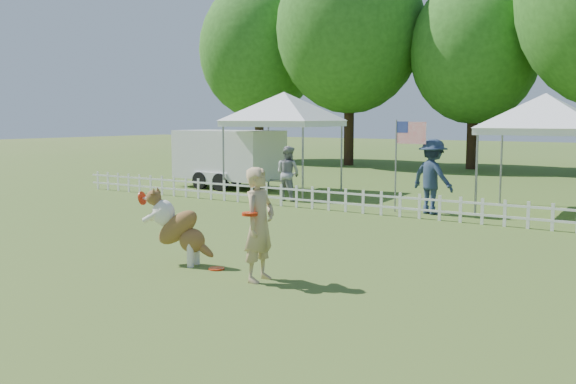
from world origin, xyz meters
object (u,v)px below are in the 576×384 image
object	(u,v)px
frisbee_on_turf	(217,269)
canopy_tent_right	(543,155)
canopy_tent_left	(284,144)
spectator_b	(432,177)
dog	(179,228)
handler	(259,225)
flag_pole	(396,166)
spectator_a	(288,173)
cargo_trailer	(229,158)

from	to	relation	value
frisbee_on_turf	canopy_tent_right	xyz separation A→B (m)	(2.90, 9.27, 1.46)
frisbee_on_turf	canopy_tent_left	bearing A→B (deg)	118.34
canopy_tent_right	frisbee_on_turf	bearing A→B (deg)	-110.13
frisbee_on_turf	spectator_b	xyz separation A→B (m)	(0.65, 7.57, 0.93)
canopy_tent_right	spectator_b	xyz separation A→B (m)	(-2.24, -1.71, -0.53)
dog	canopy_tent_right	world-z (taller)	canopy_tent_right
handler	spectator_b	bearing A→B (deg)	-0.70
dog	canopy_tent_right	bearing A→B (deg)	54.19
flag_pole	canopy_tent_left	bearing A→B (deg)	164.71
frisbee_on_turf	spectator_a	distance (m)	8.66
handler	spectator_a	world-z (taller)	handler
cargo_trailer	spectator_b	xyz separation A→B (m)	(8.10, -1.95, -0.07)
handler	dog	xyz separation A→B (m)	(-1.73, 0.12, -0.23)
frisbee_on_turf	canopy_tent_left	size ratio (longest dim) A/B	0.08
cargo_trailer	handler	bearing A→B (deg)	-46.63
dog	cargo_trailer	world-z (taller)	cargo_trailer
dog	cargo_trailer	size ratio (longest dim) A/B	0.27
spectator_a	canopy_tent_right	bearing A→B (deg)	-160.46
handler	spectator_a	distance (m)	9.27
handler	spectator_a	size ratio (longest dim) A/B	1.06
frisbee_on_turf	spectator_b	distance (m)	7.65
frisbee_on_turf	canopy_tent_left	world-z (taller)	canopy_tent_left
canopy_tent_left	spectator_a	distance (m)	2.27
canopy_tent_left	spectator_b	xyz separation A→B (m)	(5.75, -1.88, -0.64)
flag_pole	spectator_a	size ratio (longest dim) A/B	1.48
flag_pole	spectator_a	bearing A→B (deg)	-177.72
canopy_tent_right	spectator_a	world-z (taller)	canopy_tent_right
flag_pole	spectator_a	xyz separation A→B (m)	(-3.53, 0.32, -0.38)
spectator_a	spectator_b	bearing A→B (deg)	-175.58
frisbee_on_turf	canopy_tent_right	size ratio (longest dim) A/B	0.09
canopy_tent_right	spectator_b	size ratio (longest dim) A/B	1.57
dog	spectator_a	bearing A→B (deg)	96.89
canopy_tent_left	cargo_trailer	bearing A→B (deg)	173.08
dog	canopy_tent_right	size ratio (longest dim) A/B	0.42
frisbee_on_turf	handler	bearing A→B (deg)	-10.78
frisbee_on_turf	spectator_b	world-z (taller)	spectator_b
frisbee_on_turf	cargo_trailer	bearing A→B (deg)	128.07
handler	flag_pole	distance (m)	7.72
frisbee_on_turf	canopy_tent_right	bearing A→B (deg)	72.66
canopy_tent_left	handler	bearing A→B (deg)	-62.91
canopy_tent_left	spectator_a	bearing A→B (deg)	-58.04
spectator_a	cargo_trailer	bearing A→B (deg)	-19.22
handler	cargo_trailer	bearing A→B (deg)	37.84
flag_pole	spectator_b	world-z (taller)	flag_pole
cargo_trailer	canopy_tent_right	bearing A→B (deg)	1.00
canopy_tent_left	canopy_tent_right	size ratio (longest dim) A/B	1.07
spectator_b	handler	bearing A→B (deg)	113.39
canopy_tent_left	flag_pole	world-z (taller)	canopy_tent_left
canopy_tent_left	spectator_b	distance (m)	6.08
frisbee_on_turf	canopy_tent_left	xyz separation A→B (m)	(-5.09, 9.44, 1.56)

